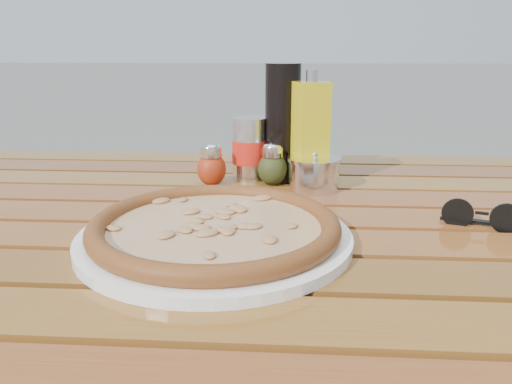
# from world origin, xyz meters

# --- Properties ---
(table) EXTENTS (1.40, 0.90, 0.75)m
(table) POSITION_xyz_m (0.00, -0.00, 0.67)
(table) COLOR #341D0B
(table) RESTS_ON ground
(plate) EXTENTS (0.47, 0.47, 0.01)m
(plate) POSITION_xyz_m (-0.05, -0.12, 0.76)
(plate) COLOR white
(plate) RESTS_ON table
(pizza) EXTENTS (0.42, 0.42, 0.03)m
(pizza) POSITION_xyz_m (-0.05, -0.12, 0.77)
(pizza) COLOR beige
(pizza) RESTS_ON plate
(pepper_shaker) EXTENTS (0.07, 0.07, 0.08)m
(pepper_shaker) POSITION_xyz_m (-0.09, 0.16, 0.79)
(pepper_shaker) COLOR #B53314
(pepper_shaker) RESTS_ON table
(oregano_shaker) EXTENTS (0.05, 0.05, 0.08)m
(oregano_shaker) POSITION_xyz_m (0.02, 0.17, 0.79)
(oregano_shaker) COLOR #3A411A
(oregano_shaker) RESTS_ON table
(dark_bottle) EXTENTS (0.08, 0.08, 0.22)m
(dark_bottle) POSITION_xyz_m (0.04, 0.21, 0.86)
(dark_bottle) COLOR black
(dark_bottle) RESTS_ON table
(soda_can) EXTENTS (0.08, 0.08, 0.12)m
(soda_can) POSITION_xyz_m (-0.03, 0.21, 0.81)
(soda_can) COLOR silver
(soda_can) RESTS_ON table
(olive_oil_cruet) EXTENTS (0.07, 0.07, 0.21)m
(olive_oil_cruet) POSITION_xyz_m (0.09, 0.17, 0.85)
(olive_oil_cruet) COLOR gold
(olive_oil_cruet) RESTS_ON table
(parmesan_tin) EXTENTS (0.10, 0.10, 0.07)m
(parmesan_tin) POSITION_xyz_m (0.10, 0.15, 0.78)
(parmesan_tin) COLOR silver
(parmesan_tin) RESTS_ON table
(sunglasses) EXTENTS (0.11, 0.05, 0.04)m
(sunglasses) POSITION_xyz_m (0.33, -0.04, 0.77)
(sunglasses) COLOR black
(sunglasses) RESTS_ON table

